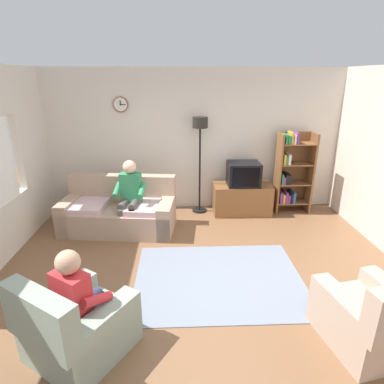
{
  "coord_description": "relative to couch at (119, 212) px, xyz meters",
  "views": [
    {
      "loc": [
        -0.29,
        -3.5,
        2.53
      ],
      "look_at": [
        -0.12,
        0.65,
        1.02
      ],
      "focal_mm": 29.79,
      "sensor_mm": 36.0,
      "label": 1
    }
  ],
  "objects": [
    {
      "name": "ground_plane",
      "position": [
        1.35,
        -1.61,
        -0.31
      ],
      "size": [
        12.0,
        12.0,
        0.0
      ],
      "primitive_type": "plane",
      "color": "brown"
    },
    {
      "name": "area_rug",
      "position": [
        1.56,
        -1.56,
        -0.31
      ],
      "size": [
        2.2,
        1.7,
        0.01
      ],
      "primitive_type": "cube",
      "color": "slate",
      "rests_on": "ground_plane"
    },
    {
      "name": "person_in_left_armchair",
      "position": [
        0.12,
        -2.61,
        0.29
      ],
      "size": [
        0.61,
        0.64,
        1.12
      ],
      "color": "red",
      "rests_on": "ground_plane"
    },
    {
      "name": "armchair_near_window",
      "position": [
        0.08,
        -2.69,
        -0.02
      ],
      "size": [
        1.15,
        1.18,
        0.9
      ],
      "color": "gray",
      "rests_on": "ground_plane"
    },
    {
      "name": "person_on_couch",
      "position": [
        0.22,
        -0.11,
        0.39
      ],
      "size": [
        0.54,
        0.57,
        1.24
      ],
      "color": "#338C59",
      "rests_on": "ground_plane"
    },
    {
      "name": "tv_stand",
      "position": [
        2.27,
        0.64,
        -0.02
      ],
      "size": [
        1.1,
        0.56,
        0.58
      ],
      "color": "brown",
      "rests_on": "ground_plane"
    },
    {
      "name": "couch",
      "position": [
        0.0,
        0.0,
        0.0
      ],
      "size": [
        1.98,
        1.08,
        0.9
      ],
      "color": "tan",
      "rests_on": "ground_plane"
    },
    {
      "name": "tv",
      "position": [
        2.27,
        0.61,
        0.49
      ],
      "size": [
        0.6,
        0.49,
        0.44
      ],
      "color": "black",
      "rests_on": "tv_stand"
    },
    {
      "name": "armchair_near_bookshelf",
      "position": [
        2.92,
        -2.69,
        -0.02
      ],
      "size": [
        0.95,
        1.02,
        0.9
      ],
      "color": "tan",
      "rests_on": "ground_plane"
    },
    {
      "name": "floor_lamp",
      "position": [
        1.45,
        0.74,
        1.14
      ],
      "size": [
        0.28,
        0.28,
        1.85
      ],
      "color": "black",
      "rests_on": "ground_plane"
    },
    {
      "name": "bookshelf",
      "position": [
        3.21,
        0.71,
        0.47
      ],
      "size": [
        0.68,
        0.36,
        1.58
      ],
      "color": "brown",
      "rests_on": "ground_plane"
    },
    {
      "name": "back_wall_assembly",
      "position": [
        1.35,
        1.05,
        1.04
      ],
      "size": [
        6.2,
        0.17,
        2.7
      ],
      "color": "silver",
      "rests_on": "ground_plane"
    }
  ]
}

